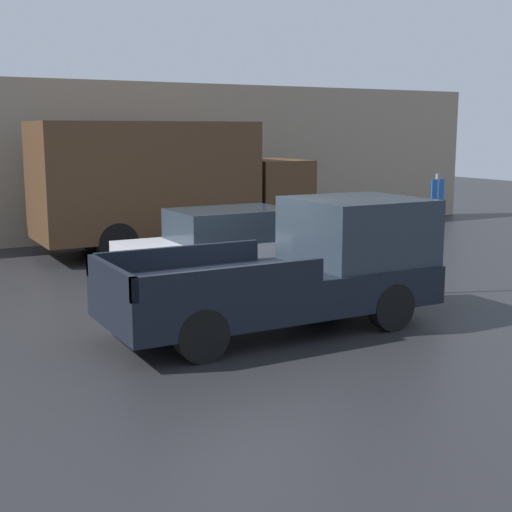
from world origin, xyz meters
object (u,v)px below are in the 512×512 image
object	(u,v)px
pickup_truck	(301,268)
car	(226,245)
parking_sign	(435,227)
delivery_truck	(166,183)

from	to	relation	value
pickup_truck	car	bearing A→B (deg)	82.93
parking_sign	delivery_truck	bearing A→B (deg)	110.70
car	delivery_truck	distance (m)	4.30
pickup_truck	parking_sign	bearing A→B (deg)	11.22
delivery_truck	parking_sign	distance (m)	7.59
delivery_truck	parking_sign	xyz separation A→B (m)	(2.68, -7.09, -0.48)
car	pickup_truck	bearing A→B (deg)	-97.07
parking_sign	pickup_truck	bearing A→B (deg)	-168.78
pickup_truck	parking_sign	size ratio (longest dim) A/B	2.29
car	delivery_truck	world-z (taller)	delivery_truck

